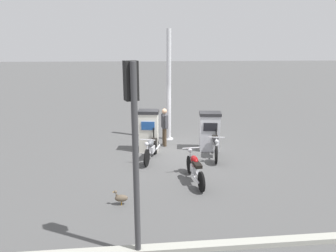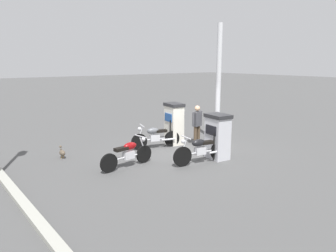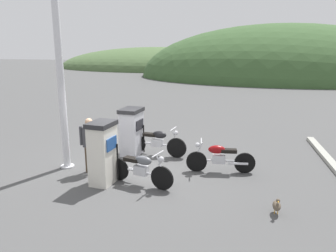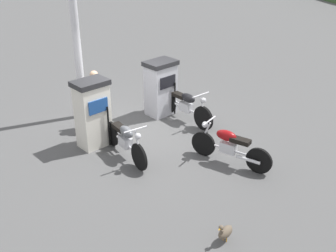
# 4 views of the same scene
# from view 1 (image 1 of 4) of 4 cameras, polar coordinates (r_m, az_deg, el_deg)

# --- Properties ---
(ground_plane) EXTENTS (120.00, 120.00, 0.00)m
(ground_plane) POSITION_cam_1_polar(r_m,az_deg,el_deg) (12.55, 2.17, -4.87)
(ground_plane) COLOR #4C4C4C
(fuel_pump_near) EXTENTS (0.68, 0.86, 1.67)m
(fuel_pump_near) POSITION_cam_1_polar(r_m,az_deg,el_deg) (12.55, -3.46, -0.84)
(fuel_pump_near) COLOR silver
(fuel_pump_near) RESTS_ON ground
(fuel_pump_far) EXTENTS (0.73, 0.91, 1.55)m
(fuel_pump_far) POSITION_cam_1_polar(r_m,az_deg,el_deg) (12.81, 7.45, -0.89)
(fuel_pump_far) COLOR silver
(fuel_pump_far) RESTS_ON ground
(motorcycle_near_pump) EXTENTS (1.90, 0.77, 0.95)m
(motorcycle_near_pump) POSITION_cam_1_polar(r_m,az_deg,el_deg) (11.72, -2.98, -3.90)
(motorcycle_near_pump) COLOR black
(motorcycle_near_pump) RESTS_ON ground
(motorcycle_far_pump) EXTENTS (2.07, 0.65, 0.96)m
(motorcycle_far_pump) POSITION_cam_1_polar(r_m,az_deg,el_deg) (12.13, 8.46, -3.40)
(motorcycle_far_pump) COLOR black
(motorcycle_far_pump) RESTS_ON ground
(motorcycle_extra) EXTENTS (1.95, 0.56, 0.94)m
(motorcycle_extra) POSITION_cam_1_polar(r_m,az_deg,el_deg) (10.01, 4.81, -7.41)
(motorcycle_extra) COLOR black
(motorcycle_extra) RESTS_ON ground
(attendant_person) EXTENTS (0.58, 0.26, 1.58)m
(attendant_person) POSITION_cam_1_polar(r_m,az_deg,el_deg) (13.19, -0.64, 0.22)
(attendant_person) COLOR #473828
(attendant_person) RESTS_ON ground
(wandering_duck) EXTENTS (0.17, 0.42, 0.43)m
(wandering_duck) POSITION_cam_1_polar(r_m,az_deg,el_deg) (8.80, -8.40, -12.57)
(wandering_duck) COLOR brown
(wandering_duck) RESTS_ON ground
(roadside_traffic_light) EXTENTS (0.40, 0.30, 3.91)m
(roadside_traffic_light) POSITION_cam_1_polar(r_m,az_deg,el_deg) (5.99, -6.17, -0.51)
(roadside_traffic_light) COLOR #38383A
(roadside_traffic_light) RESTS_ON ground
(canopy_support_pole) EXTENTS (0.40, 0.40, 4.76)m
(canopy_support_pole) POSITION_cam_1_polar(r_m,az_deg,el_deg) (13.79, 0.14, 6.80)
(canopy_support_pole) COLOR silver
(canopy_support_pole) RESTS_ON ground
(road_edge_kerb) EXTENTS (0.54, 8.41, 0.12)m
(road_edge_kerb) POSITION_cam_1_polar(r_m,az_deg,el_deg) (7.25, 7.37, -20.47)
(road_edge_kerb) COLOR #9E9E93
(road_edge_kerb) RESTS_ON ground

